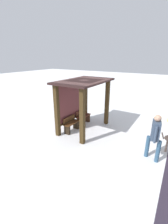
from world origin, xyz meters
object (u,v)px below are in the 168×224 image
Objects in this scene: bus_shelter at (81,95)px; bench_center_inside at (83,118)px; bench_left_inside at (71,125)px; person_walking at (155,134)px.

bus_shelter reaches higher than bench_center_inside.
bench_left_inside is at bearing -179.97° from bench_center_inside.
bench_center_inside is 0.55× the size of person_walking.
bus_shelter is 3.77m from person_walking.
bench_center_inside is 4.10m from person_walking.
person_walking is at bearing -109.81° from bench_center_inside.
bench_center_inside is at bearing 20.25° from bus_shelter.
bus_shelter is 1.55m from bench_left_inside.
person_walking is (-1.37, -3.81, 0.68)m from bench_center_inside.
person_walking is (-0.82, -3.60, -0.75)m from bus_shelter.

